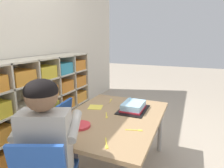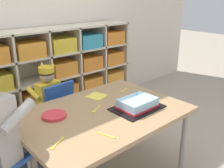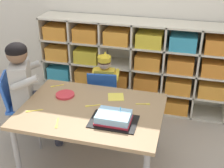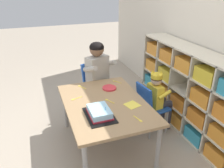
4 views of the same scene
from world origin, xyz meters
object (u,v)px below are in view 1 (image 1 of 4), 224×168
at_px(classroom_chair_blue, 56,127).
at_px(adult_helper_seated, 49,138).
at_px(paper_plate_stack, 80,125).
at_px(fork_near_child_seat, 111,100).
at_px(child_with_crown, 46,114).
at_px(birthday_cake_on_tray, 133,107).
at_px(activity_table, 112,121).
at_px(fork_by_napkin, 135,130).
at_px(fork_near_cake_tray, 106,144).
at_px(fork_at_table_front_edge, 52,131).
at_px(fork_beside_plate_stack, 106,116).

height_order(classroom_chair_blue, adult_helper_seated, adult_helper_seated).
relative_size(paper_plate_stack, fork_near_child_seat, 1.37).
relative_size(child_with_crown, birthday_cake_on_tray, 2.20).
xyz_separation_m(activity_table, fork_near_child_seat, (0.42, 0.19, 0.06)).
bearing_deg(fork_by_napkin, classroom_chair_blue, -24.95).
height_order(activity_table, fork_near_cake_tray, fork_near_cake_tray).
xyz_separation_m(activity_table, birthday_cake_on_tray, (0.23, -0.14, 0.09)).
height_order(fork_near_child_seat, fork_near_cake_tray, same).
distance_m(child_with_crown, fork_near_child_seat, 0.73).
relative_size(fork_at_table_front_edge, fork_beside_plate_stack, 0.89).
height_order(activity_table, fork_near_child_seat, fork_near_child_seat).
relative_size(activity_table, fork_beside_plate_stack, 9.41).
height_order(fork_beside_plate_stack, fork_near_cake_tray, same).
xyz_separation_m(activity_table, adult_helper_seated, (-0.67, 0.16, 0.14)).
relative_size(child_with_crown, fork_near_cake_tray, 6.26).
bearing_deg(adult_helper_seated, fork_near_cake_tray, -169.01).
height_order(fork_at_table_front_edge, fork_near_cake_tray, same).
bearing_deg(fork_near_child_seat, birthday_cake_on_tray, 46.28).
bearing_deg(adult_helper_seated, classroom_chair_blue, -76.09).
height_order(fork_near_child_seat, fork_beside_plate_stack, same).
distance_m(activity_table, fork_near_child_seat, 0.47).
distance_m(birthday_cake_on_tray, fork_beside_plate_stack, 0.31).
bearing_deg(fork_at_table_front_edge, fork_near_child_seat, -43.69).
distance_m(fork_beside_plate_stack, fork_near_cake_tray, 0.50).
height_order(fork_near_child_seat, fork_by_napkin, same).
distance_m(classroom_chair_blue, fork_at_table_front_edge, 0.53).
bearing_deg(fork_near_cake_tray, fork_by_napkin, -52.92).
relative_size(birthday_cake_on_tray, fork_near_cake_tray, 2.85).
bearing_deg(paper_plate_stack, birthday_cake_on_tray, -28.52).
bearing_deg(birthday_cake_on_tray, paper_plate_stack, 151.48).
bearing_deg(paper_plate_stack, adult_helper_seated, -179.96).
bearing_deg(classroom_chair_blue, fork_near_child_seat, 133.06).
relative_size(fork_by_napkin, fork_at_table_front_edge, 1.17).
xyz_separation_m(classroom_chair_blue, fork_at_table_front_edge, (-0.40, -0.29, 0.19)).
bearing_deg(paper_plate_stack, fork_by_napkin, -75.50).
bearing_deg(child_with_crown, paper_plate_stack, 60.71).
distance_m(adult_helper_seated, paper_plate_stack, 0.37).
xyz_separation_m(activity_table, paper_plate_stack, (-0.31, 0.16, 0.07)).
relative_size(child_with_crown, fork_beside_plate_stack, 6.48).
xyz_separation_m(fork_by_napkin, fork_near_cake_tray, (-0.27, 0.13, 0.00)).
relative_size(paper_plate_stack, fork_beside_plate_stack, 1.34).
bearing_deg(classroom_chair_blue, adult_helper_seated, 29.05).
bearing_deg(fork_by_napkin, child_with_crown, -23.29).
xyz_separation_m(adult_helper_seated, fork_by_napkin, (0.48, -0.44, -0.08)).
relative_size(classroom_chair_blue, fork_by_napkin, 5.10).
distance_m(fork_near_child_seat, fork_at_table_front_edge, 0.90).
xyz_separation_m(child_with_crown, fork_near_cake_tray, (-0.39, -0.87, 0.07)).
height_order(birthday_cake_on_tray, fork_by_napkin, birthday_cake_on_tray).
bearing_deg(fork_near_cake_tray, fork_beside_plate_stack, -3.85).
height_order(birthday_cake_on_tray, fork_near_cake_tray, birthday_cake_on_tray).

